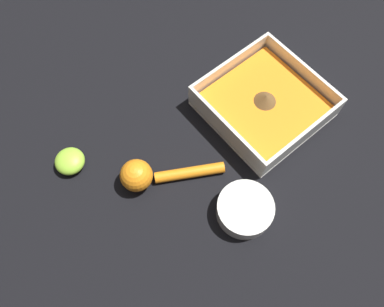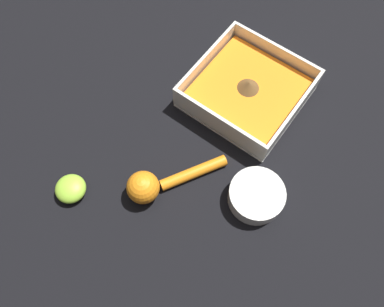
% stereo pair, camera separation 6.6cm
% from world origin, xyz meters
% --- Properties ---
extents(ground_plane, '(4.00, 4.00, 0.00)m').
position_xyz_m(ground_plane, '(0.00, 0.00, 0.00)').
color(ground_plane, black).
extents(square_dish, '(0.20, 0.20, 0.06)m').
position_xyz_m(square_dish, '(-0.02, 0.04, 0.02)').
color(square_dish, silver).
rests_on(square_dish, ground_plane).
extents(spice_bowl, '(0.10, 0.10, 0.03)m').
position_xyz_m(spice_bowl, '(0.11, -0.13, 0.02)').
color(spice_bowl, silver).
rests_on(spice_bowl, ground_plane).
extents(lemon_squeezer, '(0.11, 0.17, 0.06)m').
position_xyz_m(lemon_squeezer, '(-0.04, -0.22, 0.02)').
color(lemon_squeezer, orange).
rests_on(lemon_squeezer, ground_plane).
extents(lemon_half, '(0.05, 0.05, 0.03)m').
position_xyz_m(lemon_half, '(-0.15, -0.31, 0.01)').
color(lemon_half, '#93CC38').
rests_on(lemon_half, ground_plane).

